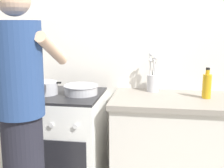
# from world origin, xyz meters

# --- Properties ---
(back_wall) EXTENTS (3.20, 0.10, 2.50)m
(back_wall) POSITION_xyz_m (0.20, 0.50, 1.25)
(back_wall) COLOR silver
(back_wall) RESTS_ON ground
(countertop) EXTENTS (1.00, 0.60, 0.90)m
(countertop) POSITION_xyz_m (0.55, 0.15, 0.45)
(countertop) COLOR silver
(countertop) RESTS_ON ground
(stove_range) EXTENTS (0.60, 0.62, 0.90)m
(stove_range) POSITION_xyz_m (-0.35, 0.15, 0.45)
(stove_range) COLOR white
(stove_range) RESTS_ON ground
(pot) EXTENTS (0.26, 0.19, 0.10)m
(pot) POSITION_xyz_m (-0.49, 0.11, 0.95)
(pot) COLOR #B2B2B7
(pot) RESTS_ON stove_range
(mixing_bowl) EXTENTS (0.28, 0.28, 0.08)m
(mixing_bowl) POSITION_xyz_m (-0.21, 0.16, 0.94)
(mixing_bowl) COLOR #B7B7BC
(mixing_bowl) RESTS_ON stove_range
(utensil_crock) EXTENTS (0.10, 0.10, 0.33)m
(utensil_crock) POSITION_xyz_m (0.36, 0.35, 1.00)
(utensil_crock) COLOR silver
(utensil_crock) RESTS_ON countertop
(oil_bottle) EXTENTS (0.07, 0.07, 0.24)m
(oil_bottle) POSITION_xyz_m (0.77, 0.18, 1.00)
(oil_bottle) COLOR gold
(oil_bottle) RESTS_ON countertop
(person) EXTENTS (0.41, 0.50, 1.70)m
(person) POSITION_xyz_m (-0.43, -0.44, 0.86)
(person) COLOR black
(person) RESTS_ON ground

